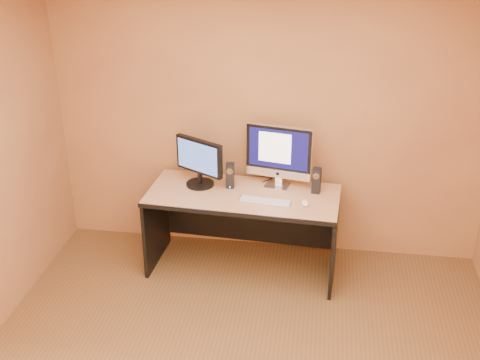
{
  "coord_description": "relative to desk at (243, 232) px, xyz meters",
  "views": [
    {
      "loc": [
        0.49,
        -3.17,
        3.18
      ],
      "look_at": [
        -0.18,
        1.42,
        0.96
      ],
      "focal_mm": 45.0,
      "sensor_mm": 36.0,
      "label": 1
    }
  ],
  "objects": [
    {
      "name": "cable_b",
      "position": [
        0.21,
        0.33,
        0.39
      ],
      "size": [
        0.12,
        0.15,
        0.01
      ],
      "primitive_type": "cylinder",
      "rotation": [
        1.57,
        0.0,
        -0.67
      ],
      "color": "black",
      "rests_on": "desk"
    },
    {
      "name": "keyboard",
      "position": [
        0.21,
        -0.13,
        0.4
      ],
      "size": [
        0.46,
        0.17,
        0.02
      ],
      "primitive_type": "cube",
      "rotation": [
        0.0,
        0.0,
        -0.11
      ],
      "color": "silver",
      "rests_on": "desk"
    },
    {
      "name": "ceiling",
      "position": [
        0.17,
        -1.52,
        2.21
      ],
      "size": [
        4.0,
        4.0,
        0.0
      ],
      "primitive_type": "plane",
      "color": "white",
      "rests_on": "walls"
    },
    {
      "name": "mouse",
      "position": [
        0.55,
        -0.13,
        0.41
      ],
      "size": [
        0.07,
        0.11,
        0.04
      ],
      "primitive_type": "ellipsoid",
      "rotation": [
        0.0,
        0.0,
        0.12
      ],
      "color": "white",
      "rests_on": "desk"
    },
    {
      "name": "desk",
      "position": [
        0.0,
        0.0,
        0.0
      ],
      "size": [
        1.73,
        0.83,
        0.78
      ],
      "primitive_type": null,
      "rotation": [
        0.0,
        0.0,
        -0.06
      ],
      "color": "tan",
      "rests_on": "ground"
    },
    {
      "name": "cable_a",
      "position": [
        0.3,
        0.29,
        0.39
      ],
      "size": [
        0.04,
        0.23,
        0.01
      ],
      "primitive_type": "cylinder",
      "rotation": [
        1.57,
        0.0,
        0.15
      ],
      "color": "black",
      "rests_on": "desk"
    },
    {
      "name": "walls",
      "position": [
        0.17,
        -1.52,
        0.91
      ],
      "size": [
        4.0,
        4.0,
        2.6
      ],
      "primitive_type": null,
      "color": "#A57242",
      "rests_on": "ground"
    },
    {
      "name": "second_monitor",
      "position": [
        -0.41,
        0.12,
        0.61
      ],
      "size": [
        0.57,
        0.47,
        0.44
      ],
      "primitive_type": null,
      "rotation": [
        0.0,
        0.0,
        -0.5
      ],
      "color": "black",
      "rests_on": "desk"
    },
    {
      "name": "imac",
      "position": [
        0.28,
        0.2,
        0.68
      ],
      "size": [
        0.63,
        0.33,
        0.58
      ],
      "primitive_type": null,
      "rotation": [
        0.0,
        0.0,
        -0.19
      ],
      "color": "silver",
      "rests_on": "desk"
    },
    {
      "name": "speaker_left",
      "position": [
        -0.13,
        0.12,
        0.51
      ],
      "size": [
        0.08,
        0.08,
        0.23
      ],
      "primitive_type": null,
      "rotation": [
        0.0,
        0.0,
        0.07
      ],
      "color": "black",
      "rests_on": "desk"
    },
    {
      "name": "speaker_right",
      "position": [
        0.64,
        0.12,
        0.51
      ],
      "size": [
        0.08,
        0.09,
        0.23
      ],
      "primitive_type": null,
      "rotation": [
        0.0,
        0.0,
        -0.16
      ],
      "color": "black",
      "rests_on": "desk"
    }
  ]
}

